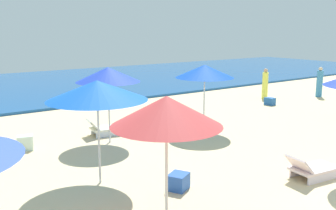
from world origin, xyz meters
TOP-DOWN VIEW (x-y plane):
  - ocean at (0.00, 22.48)m, footprint 60.00×15.04m
  - lounge_chair_0_0 at (0.18, 3.52)m, footprint 1.39×0.80m
  - umbrella_2 at (-2.42, 9.09)m, footprint 2.01×2.01m
  - lounge_chair_2_0 at (-2.13, 9.92)m, footprint 1.44×0.86m
  - umbrella_3 at (-4.23, 3.38)m, footprint 1.87×1.87m
  - umbrella_5 at (-4.12, 6.26)m, footprint 2.30×2.30m
  - umbrella_6 at (0.93, 8.39)m, footprint 2.03×2.03m
  - beachgoer_1 at (7.72, 11.44)m, footprint 0.37×0.37m
  - beachgoer_2 at (10.45, 10.08)m, footprint 0.40×0.40m
  - cooler_box_0 at (6.57, 10.12)m, footprint 0.38×0.48m
  - cooler_box_1 at (-2.84, 4.88)m, footprint 0.59×0.56m
  - cooler_box_2 at (-4.85, 9.85)m, footprint 0.55×0.49m

SIDE VIEW (x-z plane):
  - ocean at x=0.00m, z-range 0.00..0.12m
  - cooler_box_0 at x=6.57m, z-range 0.00..0.35m
  - cooler_box_1 at x=-2.84m, z-range 0.00..0.37m
  - cooler_box_2 at x=-4.85m, z-range 0.00..0.44m
  - lounge_chair_2_0 at x=-2.13m, z-range -0.06..0.53m
  - lounge_chair_0_0 at x=0.18m, z-range -0.07..0.56m
  - beachgoer_1 at x=7.72m, z-range -0.04..1.52m
  - beachgoer_2 at x=10.45m, z-range -0.05..1.54m
  - umbrella_6 at x=0.93m, z-range 0.95..3.31m
  - umbrella_2 at x=-2.42m, z-range 0.97..3.38m
  - umbrella_5 at x=-4.12m, z-range 0.99..3.43m
  - umbrella_3 at x=-4.23m, z-range 1.00..3.51m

